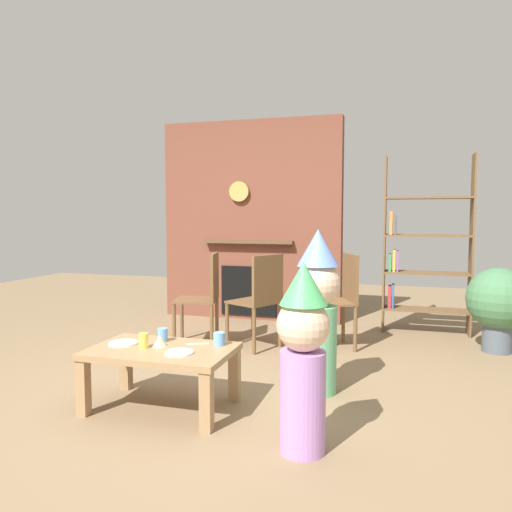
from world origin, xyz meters
name	(u,v)px	position (x,y,z in m)	size (l,w,h in m)	color
ground_plane	(219,396)	(0.00, 0.00, 0.00)	(12.00, 12.00, 0.00)	#846B4C
brick_fireplace_feature	(251,221)	(-0.56, 2.60, 1.19)	(2.20, 0.28, 2.40)	brown
bookshelf	(421,251)	(1.41, 2.40, 0.88)	(0.90, 0.28, 1.90)	brown
coffee_table	(161,358)	(-0.29, -0.30, 0.33)	(0.93, 0.59, 0.40)	#9E7A51
paper_cup_near_left	(219,339)	(0.05, -0.12, 0.44)	(0.08, 0.08, 0.09)	#669EE0
paper_cup_near_right	(163,335)	(-0.36, -0.14, 0.45)	(0.07, 0.07, 0.09)	#669EE0
paper_cup_center	(144,341)	(-0.40, -0.33, 0.45)	(0.06, 0.06, 0.10)	#F2CC4C
paper_plate_front	(179,352)	(-0.12, -0.38, 0.41)	(0.18, 0.18, 0.01)	white
paper_plate_rear	(123,343)	(-0.58, -0.28, 0.41)	(0.19, 0.19, 0.01)	white
birthday_cake_slice	(160,341)	(-0.32, -0.26, 0.44)	(0.10, 0.10, 0.07)	#EAC68C
table_fork	(198,344)	(-0.10, -0.14, 0.40)	(0.15, 0.02, 0.01)	silver
child_with_cone_hat	(303,353)	(0.72, -0.64, 0.54)	(0.28, 0.28, 1.02)	#B27FCC
child_in_pink	(317,307)	(0.64, 0.28, 0.62)	(0.32, 0.32, 1.17)	#66B27F
dining_chair_left	(205,293)	(-0.63, 1.27, 0.51)	(0.48, 0.48, 0.90)	brown
dining_chair_middle	(261,296)	(-0.06, 1.26, 0.51)	(0.54, 0.54, 0.90)	brown
dining_chair_right	(341,295)	(0.66, 1.54, 0.51)	(0.53, 0.53, 0.90)	brown
potted_plant_tall	(498,302)	(2.07, 1.78, 0.47)	(0.57, 0.57, 0.79)	#4C5660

